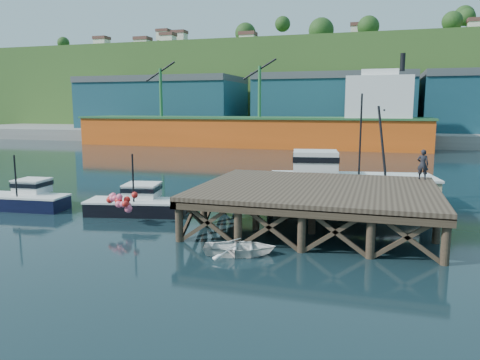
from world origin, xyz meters
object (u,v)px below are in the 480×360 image
at_px(dockworker, 423,164).
at_px(trawler, 347,181).
at_px(boat_navy, 26,198).
at_px(dinghy, 240,247).
at_px(boat_black, 138,202).

bearing_deg(dockworker, trawler, -23.21).
bearing_deg(boat_navy, dinghy, -23.37).
distance_m(boat_black, trawler, 13.38).
bearing_deg(boat_black, dockworker, 3.33).
bearing_deg(boat_navy, trawler, 16.58).
height_order(boat_navy, trawler, trawler).
height_order(boat_black, dockworker, dockworker).
relative_size(boat_black, dockworker, 3.60).
height_order(boat_black, dinghy, boat_black).
xyz_separation_m(boat_navy, dockworker, (23.09, 4.95, 2.29)).
bearing_deg(trawler, boat_black, -158.89).
height_order(boat_navy, boat_black, boat_black).
xyz_separation_m(trawler, dinghy, (-3.54, -12.54, -1.13)).
bearing_deg(boat_black, trawler, 19.25).
xyz_separation_m(boat_navy, dinghy, (15.25, -4.94, -0.37)).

